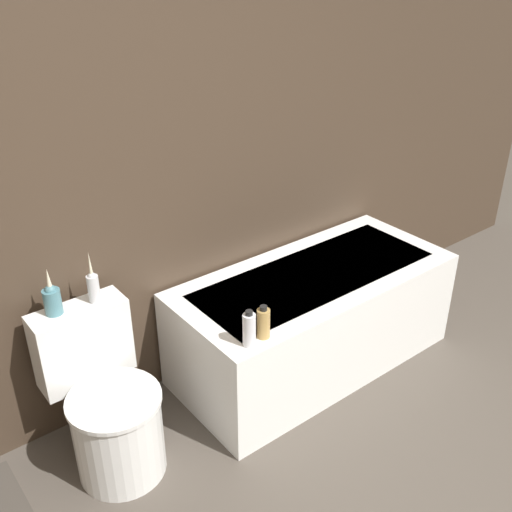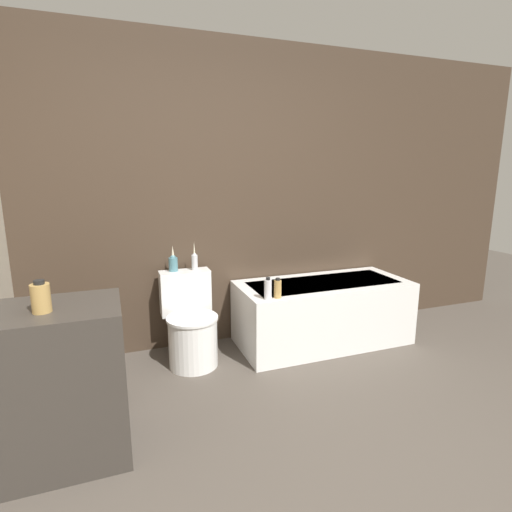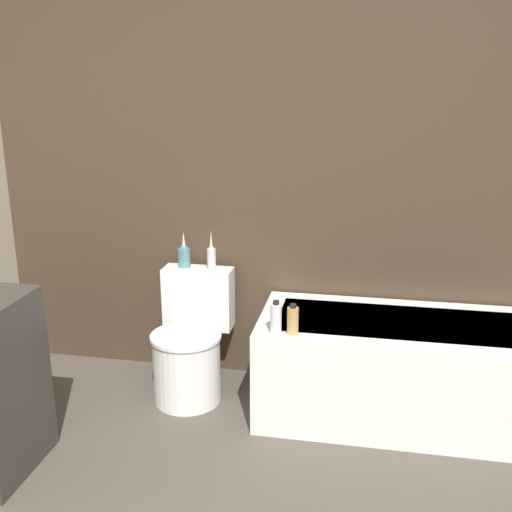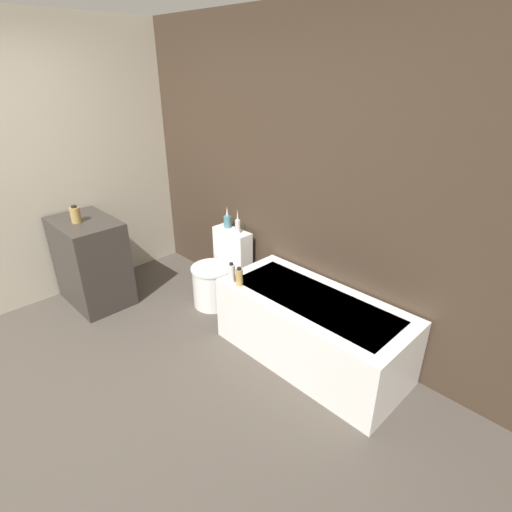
{
  "view_description": "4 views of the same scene",
  "coord_description": "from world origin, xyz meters",
  "px_view_note": "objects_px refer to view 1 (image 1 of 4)",
  "views": [
    {
      "loc": [
        -1.1,
        -0.18,
        2.12
      ],
      "look_at": [
        0.25,
        1.53,
        0.94
      ],
      "focal_mm": 42.0,
      "sensor_mm": 36.0,
      "label": 1
    },
    {
      "loc": [
        -0.93,
        -1.24,
        1.54
      ],
      "look_at": [
        0.08,
        1.5,
        0.9
      ],
      "focal_mm": 28.0,
      "sensor_mm": 36.0,
      "label": 2
    },
    {
      "loc": [
        0.59,
        -1.29,
        1.79
      ],
      "look_at": [
        0.04,
        1.62,
        0.92
      ],
      "focal_mm": 42.0,
      "sensor_mm": 36.0,
      "label": 3
    },
    {
      "loc": [
        2.34,
        -0.38,
        2.18
      ],
      "look_at": [
        0.4,
        1.52,
        0.86
      ],
      "focal_mm": 28.0,
      "sensor_mm": 36.0,
      "label": 4
    }
  ],
  "objects_px": {
    "vase_gold": "(52,298)",
    "shampoo_bottle_tall": "(249,329)",
    "shampoo_bottle_short": "(263,323)",
    "bathtub": "(313,318)",
    "toilet": "(108,408)",
    "vase_silver": "(93,286)"
  },
  "relations": [
    {
      "from": "vase_gold",
      "to": "shampoo_bottle_tall",
      "type": "height_order",
      "value": "vase_gold"
    },
    {
      "from": "vase_gold",
      "to": "shampoo_bottle_short",
      "type": "bearing_deg",
      "value": -34.89
    },
    {
      "from": "bathtub",
      "to": "shampoo_bottle_tall",
      "type": "bearing_deg",
      "value": -157.12
    },
    {
      "from": "toilet",
      "to": "shampoo_bottle_short",
      "type": "distance_m",
      "value": 0.77
    },
    {
      "from": "toilet",
      "to": "shampoo_bottle_short",
      "type": "relative_size",
      "value": 4.49
    },
    {
      "from": "shampoo_bottle_tall",
      "to": "vase_gold",
      "type": "bearing_deg",
      "value": 141.22
    },
    {
      "from": "vase_silver",
      "to": "shampoo_bottle_short",
      "type": "distance_m",
      "value": 0.75
    },
    {
      "from": "bathtub",
      "to": "shampoo_bottle_short",
      "type": "xyz_separation_m",
      "value": [
        -0.56,
        -0.26,
        0.35
      ]
    },
    {
      "from": "shampoo_bottle_short",
      "to": "bathtub",
      "type": "bearing_deg",
      "value": 25.19
    },
    {
      "from": "toilet",
      "to": "vase_gold",
      "type": "height_order",
      "value": "vase_gold"
    },
    {
      "from": "bathtub",
      "to": "vase_gold",
      "type": "bearing_deg",
      "value": 169.34
    },
    {
      "from": "shampoo_bottle_short",
      "to": "toilet",
      "type": "bearing_deg",
      "value": 155.45
    },
    {
      "from": "toilet",
      "to": "shampoo_bottle_tall",
      "type": "bearing_deg",
      "value": -28.5
    },
    {
      "from": "bathtub",
      "to": "shampoo_bottle_short",
      "type": "distance_m",
      "value": 0.71
    },
    {
      "from": "shampoo_bottle_tall",
      "to": "toilet",
      "type": "bearing_deg",
      "value": 151.5
    },
    {
      "from": "bathtub",
      "to": "vase_gold",
      "type": "xyz_separation_m",
      "value": [
        -1.28,
        0.24,
        0.51
      ]
    },
    {
      "from": "shampoo_bottle_short",
      "to": "vase_gold",
      "type": "bearing_deg",
      "value": 145.11
    },
    {
      "from": "toilet",
      "to": "shampoo_bottle_short",
      "type": "height_order",
      "value": "shampoo_bottle_short"
    },
    {
      "from": "vase_silver",
      "to": "vase_gold",
      "type": "bearing_deg",
      "value": 173.38
    },
    {
      "from": "shampoo_bottle_tall",
      "to": "bathtub",
      "type": "bearing_deg",
      "value": 22.88
    },
    {
      "from": "bathtub",
      "to": "toilet",
      "type": "xyz_separation_m",
      "value": [
        -1.19,
        0.03,
        0.02
      ]
    },
    {
      "from": "bathtub",
      "to": "toilet",
      "type": "relative_size",
      "value": 2.12
    }
  ]
}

